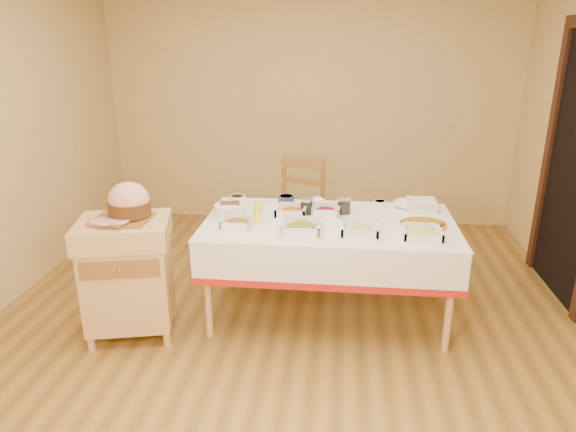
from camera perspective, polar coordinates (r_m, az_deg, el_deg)
The scene contains 22 objects.
room_shell at distance 3.34m, azimuth -0.49°, elevation 6.65°, with size 5.00×5.00×5.00m.
dining_table at distance 3.81m, azimuth 4.55°, elevation -2.85°, with size 1.82×1.02×0.76m.
butcher_cart at distance 3.76m, azimuth -17.38°, elevation -5.86°, with size 0.71×0.63×0.86m.
dining_chair at distance 4.69m, azimuth 1.01°, elevation 0.32°, with size 0.54×0.53×0.99m.
ham_on_board at distance 3.60m, azimuth -17.35°, elevation 1.28°, with size 0.39×0.38×0.26m.
serving_dish_a at distance 3.64m, azimuth -5.65°, elevation -0.74°, with size 0.22×0.22×0.09m.
serving_dish_b at distance 3.52m, azimuth 1.47°, elevation -1.28°, with size 0.27×0.27×0.11m.
serving_dish_c at distance 3.52m, azimuth 7.93°, elevation -1.50°, with size 0.25×0.25×0.10m.
serving_dish_d at distance 3.54m, azimuth 14.62°, elevation -1.85°, with size 0.25×0.25×0.10m.
serving_dish_e at distance 3.85m, azimuth 0.34°, elevation 0.52°, with size 0.24×0.23×0.11m.
serving_dish_f at distance 3.88m, azimuth 4.21°, elevation 0.59°, with size 0.22×0.21×0.10m.
small_bowl_left at distance 4.17m, azimuth -5.67°, elevation 1.89°, with size 0.13×0.13×0.06m.
small_bowl_mid at distance 4.17m, azimuth -0.19°, elevation 1.94°, with size 0.13×0.13×0.06m.
small_bowl_right at distance 4.11m, azimuth 10.16°, elevation 1.37°, with size 0.10×0.10×0.05m.
bowl_white_imported at distance 4.14m, azimuth 3.04°, elevation 1.61°, with size 0.15×0.15×0.04m, color white.
bowl_small_imported at distance 4.14m, azimuth 12.81°, elevation 1.28°, with size 0.17×0.17×0.05m, color white.
preserve_jar_left at distance 3.89m, azimuth 2.10°, elevation 1.08°, with size 0.10×0.10×0.13m.
preserve_jar_right at distance 3.92m, azimuth 6.24°, elevation 1.14°, with size 0.10×0.10×0.13m.
mustard_bottle at distance 3.71m, azimuth -3.38°, elevation 0.56°, with size 0.06×0.06×0.19m.
bread_basket at distance 3.87m, azimuth -6.44°, elevation 0.67°, with size 0.24×0.24×0.11m.
plate_stack at distance 4.11m, azimuth 14.59°, elevation 1.21°, with size 0.22×0.22×0.08m.
brass_platter at distance 3.75m, azimuth 14.76°, elevation -0.87°, with size 0.32×0.23×0.04m.
Camera 1 is at (0.38, -3.24, 2.02)m, focal length 32.00 mm.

